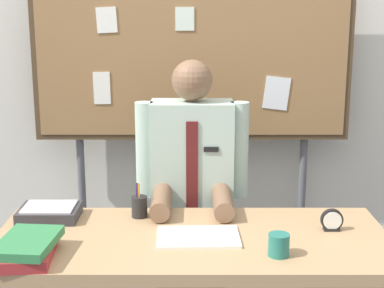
{
  "coord_description": "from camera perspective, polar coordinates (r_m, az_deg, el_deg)",
  "views": [
    {
      "loc": [
        0.0,
        -2.22,
        1.65
      ],
      "look_at": [
        0.0,
        0.16,
        1.08
      ],
      "focal_mm": 54.23,
      "sensor_mm": 36.0,
      "label": 1
    }
  ],
  "objects": [
    {
      "name": "book_stack",
      "position": [
        2.28,
        -15.86,
        -9.79
      ],
      "size": [
        0.22,
        0.31,
        0.08
      ],
      "color": "#B22D2D",
      "rests_on": "desk"
    },
    {
      "name": "coffee_mug",
      "position": [
        2.23,
        8.51,
        -9.79
      ],
      "size": [
        0.08,
        0.08,
        0.09
      ],
      "primitive_type": "cylinder",
      "color": "#267266",
      "rests_on": "desk"
    },
    {
      "name": "pen_holder",
      "position": [
        2.6,
        -5.2,
        -6.12
      ],
      "size": [
        0.07,
        0.07,
        0.16
      ],
      "color": "#262626",
      "rests_on": "desk"
    },
    {
      "name": "paper_tray",
      "position": [
        2.66,
        -13.84,
        -6.54
      ],
      "size": [
        0.26,
        0.2,
        0.06
      ],
      "color": "#333338",
      "rests_on": "desk"
    },
    {
      "name": "bulletin_board",
      "position": [
        3.22,
        0.02,
        8.74
      ],
      "size": [
        1.76,
        0.09,
        1.91
      ],
      "color": "#4C3823",
      "rests_on": "ground_plane"
    },
    {
      "name": "person",
      "position": [
        2.92,
        0.01,
        -6.55
      ],
      "size": [
        0.55,
        0.56,
        1.4
      ],
      "color": "#2D2D33",
      "rests_on": "ground_plane"
    },
    {
      "name": "back_wall",
      "position": [
        3.43,
        0.03,
        8.36
      ],
      "size": [
        6.4,
        0.08,
        2.7
      ],
      "primitive_type": "cube",
      "color": "silver",
      "rests_on": "ground_plane"
    },
    {
      "name": "open_notebook",
      "position": [
        2.38,
        0.61,
        -9.13
      ],
      "size": [
        0.34,
        0.23,
        0.01
      ],
      "primitive_type": "cube",
      "rotation": [
        0.0,
        0.0,
        0.03
      ],
      "color": "white",
      "rests_on": "desk"
    },
    {
      "name": "desk_clock",
      "position": [
        2.51,
        13.59,
        -7.38
      ],
      "size": [
        0.09,
        0.04,
        0.09
      ],
      "color": "black",
      "rests_on": "desk"
    },
    {
      "name": "desk",
      "position": [
        2.43,
        -0.01,
        -11.15
      ],
      "size": [
        1.62,
        0.7,
        0.73
      ],
      "color": "tan",
      "rests_on": "ground_plane"
    }
  ]
}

